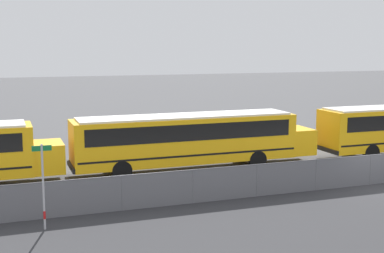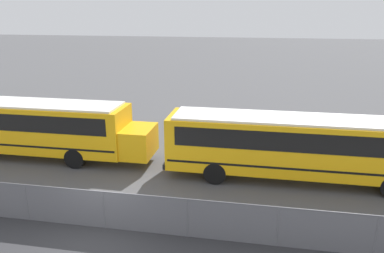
# 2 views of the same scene
# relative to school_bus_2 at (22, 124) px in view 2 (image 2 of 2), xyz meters

# --- Properties ---
(ground_plane) EXTENTS (200.00, 200.00, 0.00)m
(ground_plane) POSITION_rel_school_bus_2_xyz_m (7.13, -5.96, -1.82)
(ground_plane) COLOR #4C4C4F
(fence) EXTENTS (98.09, 0.07, 1.49)m
(fence) POSITION_rel_school_bus_2_xyz_m (7.13, -5.96, -1.05)
(fence) COLOR #9EA0A5
(fence) RESTS_ON ground_plane
(school_bus_2) EXTENTS (13.75, 2.46, 3.03)m
(school_bus_2) POSITION_rel_school_bus_2_xyz_m (0.00, 0.00, 0.00)
(school_bus_2) COLOR #EDA80F
(school_bus_2) RESTS_ON ground_plane
(school_bus_3) EXTENTS (13.75, 2.46, 3.03)m
(school_bus_3) POSITION_rel_school_bus_2_xyz_m (14.69, -0.51, 0.00)
(school_bus_3) COLOR #EDA80F
(school_bus_3) RESTS_ON ground_plane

